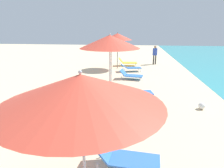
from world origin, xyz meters
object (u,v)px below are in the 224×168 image
at_px(lounger_fifth_shoreside, 131,75).
at_px(lounger_farthest_shoreside, 127,62).
at_px(beach_ball, 202,106).
at_px(lounger_fourth_shoreside, 137,92).
at_px(umbrella_farthest, 117,37).
at_px(lounger_third_shoreside, 125,157).
at_px(lounger_farthest_inland, 131,67).
at_px(umbrella_fourth, 110,42).
at_px(umbrella_fifth, 111,46).
at_px(person_walking_near, 155,53).
at_px(umbrella_third, 81,90).

height_order(lounger_fifth_shoreside, lounger_farthest_shoreside, lounger_farthest_shoreside).
height_order(lounger_farthest_shoreside, beach_ball, lounger_farthest_shoreside).
height_order(lounger_fourth_shoreside, umbrella_farthest, umbrella_farthest).
bearing_deg(umbrella_farthest, lounger_third_shoreside, -84.24).
relative_size(lounger_fourth_shoreside, umbrella_farthest, 0.52).
height_order(umbrella_farthest, lounger_farthest_inland, umbrella_farthest).
bearing_deg(umbrella_fourth, umbrella_fifth, 95.64).
bearing_deg(lounger_third_shoreside, lounger_farthest_shoreside, 97.86).
relative_size(lounger_fifth_shoreside, umbrella_farthest, 0.54).
height_order(umbrella_fourth, lounger_farthest_shoreside, umbrella_fourth).
distance_m(lounger_fourth_shoreside, lounger_fifth_shoreside, 3.48).
height_order(lounger_third_shoreside, umbrella_fifth, umbrella_fifth).
xyz_separation_m(umbrella_farthest, person_walking_near, (3.01, 2.18, -1.46)).
distance_m(umbrella_third, lounger_fifth_shoreside, 9.38).
bearing_deg(person_walking_near, umbrella_fifth, 168.17).
height_order(umbrella_fifth, lounger_farthest_shoreside, umbrella_fifth).
relative_size(lounger_farthest_shoreside, beach_ball, 5.82).
xyz_separation_m(umbrella_third, umbrella_fifth, (-0.44, 7.95, -0.08)).
relative_size(lounger_fourth_shoreside, person_walking_near, 0.90).
relative_size(umbrella_fourth, lounger_farthest_shoreside, 1.89).
bearing_deg(lounger_farthest_inland, person_walking_near, 43.56).
relative_size(person_walking_near, beach_ball, 5.94).
distance_m(umbrella_farthest, lounger_farthest_inland, 2.53).
distance_m(umbrella_third, beach_ball, 6.28).
bearing_deg(lounger_third_shoreside, lounger_fourth_shoreside, 91.96).
relative_size(umbrella_fifth, person_walking_near, 1.51).
relative_size(umbrella_fifth, lounger_farthest_inland, 1.53).
height_order(umbrella_fifth, lounger_fifth_shoreside, umbrella_fifth).
relative_size(umbrella_farthest, lounger_farthest_shoreside, 1.76).
bearing_deg(person_walking_near, lounger_farthest_inland, 160.74).
height_order(umbrella_third, umbrella_farthest, umbrella_farthest).
bearing_deg(person_walking_near, umbrella_third, -177.09).
relative_size(umbrella_third, lounger_farthest_inland, 1.68).
xyz_separation_m(lounger_third_shoreside, umbrella_fourth, (-0.75, 3.30, 2.33)).
distance_m(lounger_farthest_inland, beach_ball, 7.14).
bearing_deg(beach_ball, lounger_fourth_shoreside, 160.37).
bearing_deg(lounger_third_shoreside, lounger_fifth_shoreside, 96.18).
relative_size(lounger_fifth_shoreside, person_walking_near, 0.93).
relative_size(umbrella_fourth, umbrella_fifth, 1.23).
bearing_deg(lounger_farthest_shoreside, umbrella_fifth, -101.46).
xyz_separation_m(umbrella_fifth, lounger_farthest_inland, (1.03, 3.38, -1.83)).
bearing_deg(umbrella_fourth, umbrella_farthest, 92.73).
bearing_deg(lounger_farthest_shoreside, lounger_fourth_shoreside, -89.01).
relative_size(lounger_fifth_shoreside, beach_ball, 5.55).
bearing_deg(lounger_farthest_shoreside, lounger_farthest_inland, -85.27).
bearing_deg(lounger_third_shoreside, person_walking_near, 87.89).
bearing_deg(umbrella_fourth, lounger_farthest_inland, 84.38).
bearing_deg(umbrella_fourth, lounger_fifth_shoreside, 81.43).
distance_m(lounger_fourth_shoreside, lounger_farthest_inland, 5.65).
relative_size(umbrella_third, lounger_fourth_shoreside, 1.83).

